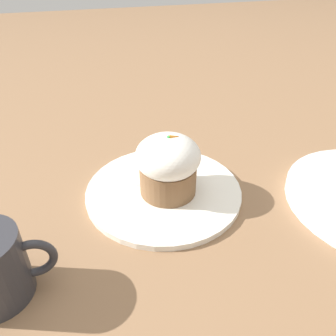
{
  "coord_description": "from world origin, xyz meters",
  "views": [
    {
      "loc": [
        -0.12,
        -0.42,
        0.35
      ],
      "look_at": [
        0.01,
        -0.01,
        0.06
      ],
      "focal_mm": 35.0,
      "sensor_mm": 36.0,
      "label": 1
    }
  ],
  "objects": [
    {
      "name": "spoon",
      "position": [
        -0.02,
        0.01,
        0.01
      ],
      "size": [
        0.11,
        0.09,
        0.01
      ],
      "color": "silver",
      "rests_on": "dessert_plate"
    },
    {
      "name": "carrot_cake",
      "position": [
        0.01,
        -0.01,
        0.06
      ],
      "size": [
        0.1,
        0.1,
        0.1
      ],
      "color": "brown",
      "rests_on": "dessert_plate"
    },
    {
      "name": "ground_plane",
      "position": [
        0.0,
        0.0,
        0.0
      ],
      "size": [
        4.0,
        4.0,
        0.0
      ],
      "primitive_type": "plane",
      "color": "#846042"
    },
    {
      "name": "dessert_plate",
      "position": [
        0.0,
        0.0,
        0.01
      ],
      "size": [
        0.26,
        0.26,
        0.01
      ],
      "color": "white",
      "rests_on": "ground_plane"
    }
  ]
}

